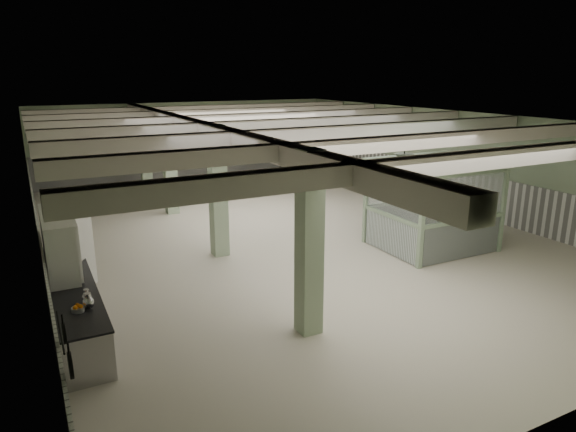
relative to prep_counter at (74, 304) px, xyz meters
name	(u,v)px	position (x,y,z in m)	size (l,w,h in m)	color
floor	(284,232)	(6.54, 3.62, -0.46)	(20.00, 20.00, 0.00)	beige
ceiling	(283,118)	(6.54, 3.62, 3.14)	(14.00, 20.00, 0.02)	beige
wall_back	(188,141)	(6.54, 13.62, 1.34)	(14.00, 0.02, 3.60)	#9EB792
wall_left	(33,202)	(-0.46, 3.62, 1.34)	(0.02, 20.00, 3.60)	#9EB792
wall_right	(452,160)	(13.54, 3.62, 1.34)	(0.02, 20.00, 3.60)	#9EB792
wainscot_left	(40,242)	(-0.43, 3.62, 0.29)	(0.05, 19.90, 1.50)	silver
wainscot_right	(449,188)	(13.52, 3.62, 0.29)	(0.05, 19.90, 1.50)	silver
wainscot_back	(190,163)	(6.54, 13.60, 0.29)	(13.90, 0.05, 1.50)	silver
girder	(204,130)	(4.04, 3.62, 2.92)	(0.45, 19.90, 0.40)	white
beam_a	(476,160)	(6.54, -3.88, 2.96)	(13.90, 0.35, 0.32)	white
beam_b	(387,144)	(6.54, -1.38, 2.96)	(13.90, 0.35, 0.32)	white
beam_c	(327,132)	(6.54, 1.12, 2.96)	(13.90, 0.35, 0.32)	white
beam_d	(283,124)	(6.54, 3.62, 2.96)	(13.90, 0.35, 0.32)	white
beam_e	(250,118)	(6.54, 6.12, 2.96)	(13.90, 0.35, 0.32)	white
beam_f	(224,113)	(6.54, 8.62, 2.96)	(13.90, 0.35, 0.32)	white
beam_g	(204,109)	(6.54, 11.12, 2.96)	(13.90, 0.35, 0.32)	white
column_a	(309,244)	(4.04, -2.38, 1.34)	(0.42, 0.42, 3.60)	#A6BD98
column_b	(218,192)	(4.04, 2.62, 1.34)	(0.42, 0.42, 3.60)	#A6BD98
column_c	(170,164)	(4.04, 7.62, 1.34)	(0.42, 0.42, 3.60)	#A6BD98
column_d	(145,149)	(4.04, 11.62, 1.34)	(0.42, 0.42, 3.60)	#A6BD98
hook_rail	(60,331)	(-0.39, -3.98, 1.39)	(0.02, 0.02, 1.20)	black
pendant_front	(404,159)	(7.04, -1.38, 2.59)	(0.44, 0.44, 0.22)	#2A3729
pendant_mid	(290,134)	(7.04, 4.12, 2.59)	(0.44, 0.44, 0.22)	#2A3729
pendant_back	(232,121)	(7.04, 9.12, 2.59)	(0.44, 0.44, 0.22)	#2A3729
prep_counter	(74,304)	(0.00, 0.00, 0.00)	(0.85, 4.86, 0.91)	#AAA9AE
pitcher_near	(88,301)	(0.17, -1.36, 0.59)	(0.20, 0.23, 0.30)	#AAA9AE
pitcher_far	(87,296)	(0.17, -1.07, 0.56)	(0.17, 0.20, 0.25)	#AAA9AE
veg_colander	(64,259)	(-0.02, 1.20, 0.55)	(0.48, 0.48, 0.22)	#46454A
orange_bowl	(78,310)	(-0.01, -1.41, 0.48)	(0.22, 0.22, 0.08)	#B2B2B7
skillet_near	(71,365)	(-0.34, -4.47, 1.17)	(0.32, 0.32, 0.04)	black
skillet_far	(64,333)	(-0.34, -3.61, 1.17)	(0.29, 0.29, 0.04)	black
walkin_cooler	(62,265)	(-0.08, 0.82, 0.57)	(0.94, 2.24, 2.06)	white
guard_booth	(434,189)	(9.72, 0.43, 1.27)	(3.18, 2.70, 2.54)	#8DA786
filing_cabinet	(478,221)	(11.37, 0.22, 0.16)	(0.40, 0.57, 1.23)	#616655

